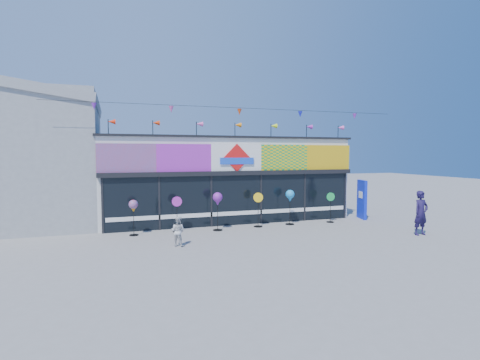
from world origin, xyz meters
name	(u,v)px	position (x,y,z in m)	size (l,w,h in m)	color
ground	(265,241)	(0.00, 0.00, 0.00)	(80.00, 80.00, 0.00)	gray
kite_shop	(221,177)	(0.00, 5.94, 2.05)	(16.00, 5.70, 5.31)	white
neighbour_building	(6,155)	(-10.00, 7.00, 3.20)	(8.18, 7.20, 6.87)	#989A9D
blue_sign	(362,199)	(6.52, 2.98, 0.98)	(0.40, 0.98, 1.95)	#0D24D0
spinner_0	(133,207)	(-4.61, 2.61, 1.15)	(0.36, 0.36, 1.44)	black
spinner_1	(177,213)	(-2.85, 2.76, 0.79)	(0.42, 0.38, 1.49)	black
spinner_2	(218,200)	(-1.16, 2.48, 1.31)	(0.41, 0.41, 1.64)	black
spinner_3	(258,209)	(0.77, 2.66, 0.82)	(0.42, 0.39, 1.54)	black
spinner_4	(290,197)	(2.37, 2.70, 1.29)	(0.41, 0.41, 1.62)	black
spinner_5	(330,207)	(4.45, 2.58, 0.76)	(0.40, 0.36, 1.43)	black
adult_man	(421,213)	(6.36, -1.03, 0.90)	(0.65, 0.43, 1.79)	#1B133C
child	(178,231)	(-3.21, 0.32, 0.53)	(0.52, 0.30, 1.06)	silver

